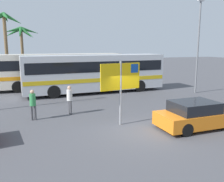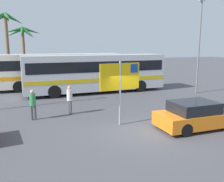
% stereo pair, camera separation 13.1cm
% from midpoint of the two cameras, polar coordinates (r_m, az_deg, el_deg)
% --- Properties ---
extents(ground, '(120.00, 120.00, 0.00)m').
position_cam_midpoint_polar(ground, '(11.71, 7.32, -9.21)').
color(ground, '#4C4C51').
extents(bus_front_coach, '(11.82, 2.58, 3.17)m').
position_cam_midpoint_polar(bus_front_coach, '(20.76, -4.16, 4.55)').
color(bus_front_coach, silver).
rests_on(bus_front_coach, ground).
extents(bus_rear_coach, '(11.82, 2.58, 3.17)m').
position_cam_midpoint_polar(bus_rear_coach, '(23.50, -12.48, 5.03)').
color(bus_rear_coach, silver).
rests_on(bus_rear_coach, ground).
extents(ferry_sign, '(2.19, 0.35, 3.20)m').
position_cam_midpoint_polar(ferry_sign, '(12.01, 1.90, 2.81)').
color(ferry_sign, gray).
rests_on(ferry_sign, ground).
extents(car_orange, '(4.01, 1.87, 1.32)m').
position_cam_midpoint_polar(car_orange, '(12.53, 18.79, -5.33)').
color(car_orange, orange).
rests_on(car_orange, ground).
extents(pedestrian_near_sign, '(0.32, 0.32, 1.65)m').
position_cam_midpoint_polar(pedestrian_near_sign, '(13.68, -18.23, -2.55)').
color(pedestrian_near_sign, '#4C4C51').
rests_on(pedestrian_near_sign, ground).
extents(pedestrian_by_bus, '(0.32, 0.32, 1.68)m').
position_cam_midpoint_polar(pedestrian_by_bus, '(14.30, -10.11, -1.55)').
color(pedestrian_by_bus, '#4C4C51').
rests_on(pedestrian_by_bus, ground).
extents(lamp_post_right_side, '(0.56, 0.20, 7.58)m').
position_cam_midpoint_polar(lamp_post_right_side, '(21.53, 19.27, 10.43)').
color(lamp_post_right_side, slate).
rests_on(lamp_post_right_side, ground).
extents(palm_tree_seaside, '(4.09, 3.94, 6.13)m').
position_cam_midpoint_polar(palm_tree_seaside, '(31.29, -20.42, 11.90)').
color(palm_tree_seaside, brown).
rests_on(palm_tree_seaside, ground).
extents(palm_tree_inland, '(3.31, 3.68, 7.13)m').
position_cam_midpoint_polar(palm_tree_inland, '(26.88, -23.91, 13.40)').
color(palm_tree_inland, brown).
rests_on(palm_tree_inland, ground).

